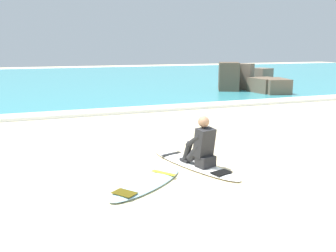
% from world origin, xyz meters
% --- Properties ---
extents(ground_plane, '(80.00, 80.00, 0.00)m').
position_xyz_m(ground_plane, '(0.00, 0.00, 0.00)').
color(ground_plane, beige).
extents(sea, '(80.00, 28.00, 0.10)m').
position_xyz_m(sea, '(0.00, 20.79, 0.05)').
color(sea, teal).
rests_on(sea, ground).
extents(breaking_foam, '(80.00, 0.90, 0.11)m').
position_xyz_m(breaking_foam, '(0.00, 7.09, 0.06)').
color(breaking_foam, white).
rests_on(breaking_foam, ground).
extents(surfboard_main, '(1.18, 2.51, 0.08)m').
position_xyz_m(surfboard_main, '(0.11, 0.71, 0.04)').
color(surfboard_main, white).
rests_on(surfboard_main, ground).
extents(surfer_seated, '(0.51, 0.76, 0.95)m').
position_xyz_m(surfer_seated, '(0.17, 0.48, 0.44)').
color(surfer_seated, '#232326').
rests_on(surfer_seated, surfboard_main).
extents(surfboard_spare_near, '(1.78, 1.51, 0.08)m').
position_xyz_m(surfboard_spare_near, '(-1.07, 0.00, 0.04)').
color(surfboard_spare_near, '#9ED1E5').
rests_on(surfboard_spare_near, ground).
extents(rock_outcrop_distant, '(3.57, 3.73, 1.50)m').
position_xyz_m(rock_outcrop_distant, '(7.84, 10.34, 0.57)').
color(rock_outcrop_distant, brown).
rests_on(rock_outcrop_distant, ground).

